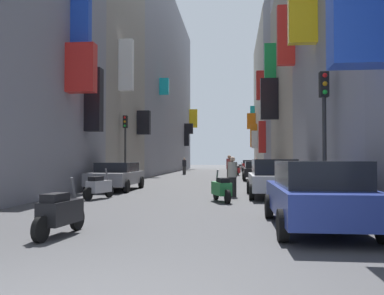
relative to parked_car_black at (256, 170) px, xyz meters
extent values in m
plane|color=#424244|center=(-3.45, 4.86, -0.71)|extent=(140.00, 140.00, 0.00)
cube|color=black|center=(-8.07, -10.42, 3.58)|extent=(0.75, 0.60, 2.98)
cube|color=blue|center=(-8.05, -12.13, 6.59)|extent=(0.80, 0.43, 2.41)
cube|color=red|center=(-7.84, -12.61, 4.59)|extent=(1.21, 0.54, 2.04)
cube|color=gray|center=(-11.45, -2.70, 9.23)|extent=(6.00, 9.54, 19.89)
cube|color=white|center=(-8.02, -4.92, 6.50)|extent=(0.86, 0.41, 3.13)
cube|color=black|center=(-7.99, -0.22, 3.42)|extent=(0.92, 0.56, 1.70)
cube|color=gray|center=(-11.45, 18.47, 9.49)|extent=(6.00, 32.79, 20.40)
cube|color=black|center=(-8.12, 27.35, 4.15)|extent=(0.67, 0.64, 3.08)
cube|color=yellow|center=(-7.83, 33.54, 7.08)|extent=(1.25, 0.38, 2.85)
cube|color=black|center=(-7.85, 27.31, 5.03)|extent=(1.21, 0.58, 1.44)
cube|color=#19B2BF|center=(-8.01, 8.40, 7.58)|extent=(0.88, 0.43, 1.55)
cube|color=red|center=(1.12, -8.09, 7.06)|extent=(0.86, 0.41, 3.04)
cube|color=yellow|center=(1.03, -13.61, 6.38)|extent=(1.04, 0.40, 2.65)
cube|color=#9E9384|center=(4.55, -0.94, 6.10)|extent=(6.00, 12.67, 13.62)
cube|color=black|center=(0.94, -0.42, 4.97)|extent=(1.23, 0.36, 2.87)
cube|color=green|center=(1.13, 1.15, 7.67)|extent=(0.84, 0.45, 3.18)
cube|color=gray|center=(4.55, 9.58, 8.05)|extent=(6.00, 8.38, 17.53)
cube|color=red|center=(1.06, 9.48, 7.71)|extent=(0.97, 0.64, 2.69)
cube|color=red|center=(1.20, 11.16, 2.94)|extent=(0.69, 0.42, 3.11)
cube|color=#BCB29E|center=(4.55, 24.32, 8.25)|extent=(6.00, 21.09, 17.93)
cube|color=#19B2BF|center=(1.21, 32.22, 7.29)|extent=(0.67, 0.51, 2.85)
cube|color=orange|center=(0.93, 29.62, 6.21)|extent=(1.24, 0.43, 2.27)
cube|color=white|center=(1.16, 25.71, 3.40)|extent=(0.77, 0.49, 2.32)
cube|color=orange|center=(1.09, 25.89, 3.94)|extent=(0.93, 0.50, 3.13)
cube|color=black|center=(0.00, 0.05, -0.13)|extent=(1.66, 3.95, 0.57)
cube|color=black|center=(0.00, -0.14, 0.39)|extent=(1.46, 2.21, 0.47)
cylinder|color=black|center=(-0.83, 1.36, -0.41)|extent=(0.18, 0.60, 0.60)
cylinder|color=black|center=(0.83, 1.36, -0.41)|extent=(0.18, 0.60, 0.60)
cylinder|color=black|center=(-0.83, -1.25, -0.41)|extent=(0.18, 0.60, 0.60)
cylinder|color=black|center=(0.83, -1.25, -0.41)|extent=(0.18, 0.60, 0.60)
cube|color=navy|center=(0.26, -19.81, -0.10)|extent=(1.77, 4.47, 0.62)
cube|color=black|center=(0.26, -20.03, 0.48)|extent=(1.56, 2.50, 0.54)
cylinder|color=black|center=(-0.62, -18.33, -0.41)|extent=(0.18, 0.60, 0.60)
cylinder|color=black|center=(1.15, -18.33, -0.41)|extent=(0.18, 0.60, 0.60)
cylinder|color=black|center=(-0.62, -21.28, -0.41)|extent=(0.18, 0.60, 0.60)
cylinder|color=black|center=(1.15, -21.28, -0.41)|extent=(0.18, 0.60, 0.60)
cube|color=#B7B7BC|center=(0.03, -12.44, -0.11)|extent=(1.81, 4.20, 0.60)
cube|color=black|center=(0.03, -12.65, 0.49)|extent=(1.59, 2.35, 0.59)
cylinder|color=black|center=(-0.87, -11.05, -0.41)|extent=(0.18, 0.60, 0.60)
cylinder|color=black|center=(0.94, -11.05, -0.41)|extent=(0.18, 0.60, 0.60)
cylinder|color=black|center=(-0.87, -13.82, -0.41)|extent=(0.18, 0.60, 0.60)
cylinder|color=black|center=(0.94, -13.82, -0.41)|extent=(0.18, 0.60, 0.60)
cube|color=#B21E1E|center=(0.44, 27.22, -0.11)|extent=(1.79, 4.47, 0.60)
cube|color=black|center=(0.44, 27.00, 0.41)|extent=(1.57, 2.50, 0.46)
cylinder|color=black|center=(-0.45, 28.70, -0.41)|extent=(0.18, 0.60, 0.60)
cylinder|color=black|center=(1.33, 28.70, -0.41)|extent=(0.18, 0.60, 0.60)
cylinder|color=black|center=(-0.45, 25.75, -0.41)|extent=(0.18, 0.60, 0.60)
cylinder|color=black|center=(1.33, 25.75, -0.41)|extent=(0.18, 0.60, 0.60)
cube|color=slate|center=(-7.17, -9.74, -0.12)|extent=(1.79, 4.30, 0.58)
cube|color=black|center=(-7.17, -9.53, 0.39)|extent=(1.58, 2.41, 0.45)
cylinder|color=black|center=(-6.28, -11.16, -0.41)|extent=(0.18, 0.60, 0.60)
cylinder|color=black|center=(-8.07, -11.16, -0.41)|extent=(0.18, 0.60, 0.60)
cylinder|color=black|center=(-6.28, -8.32, -0.41)|extent=(0.18, 0.60, 0.60)
cylinder|color=black|center=(-8.07, -8.32, -0.41)|extent=(0.18, 0.60, 0.60)
cube|color=black|center=(-4.90, -21.15, -0.25)|extent=(0.56, 1.12, 0.45)
cube|color=black|center=(-4.92, -21.35, 0.06)|extent=(0.38, 0.59, 0.16)
cylinder|color=#4C4C51|center=(-4.84, -20.61, 0.08)|extent=(0.09, 0.28, 0.68)
cylinder|color=black|center=(-4.82, -20.48, -0.47)|extent=(0.15, 0.49, 0.48)
cylinder|color=black|center=(-4.97, -21.81, -0.47)|extent=(0.15, 0.49, 0.48)
cube|color=#ADADB2|center=(-6.58, -13.95, -0.25)|extent=(0.73, 1.15, 0.45)
cube|color=black|center=(-6.64, -14.14, 0.06)|extent=(0.47, 0.63, 0.16)
cylinder|color=#4C4C51|center=(-6.43, -13.44, 0.08)|extent=(0.14, 0.28, 0.68)
cylinder|color=black|center=(-6.39, -13.31, -0.47)|extent=(0.23, 0.49, 0.48)
cylinder|color=black|center=(-6.78, -14.59, -0.47)|extent=(0.23, 0.49, 0.48)
cube|color=red|center=(-1.21, 8.11, -0.25)|extent=(0.55, 1.18, 0.45)
cube|color=black|center=(-1.19, 8.32, 0.06)|extent=(0.37, 0.59, 0.16)
cylinder|color=#4C4C51|center=(-1.27, 7.54, 0.08)|extent=(0.09, 0.28, 0.68)
cylinder|color=black|center=(-1.28, 7.39, -0.47)|extent=(0.15, 0.49, 0.48)
cylinder|color=black|center=(-1.14, 8.82, -0.47)|extent=(0.15, 0.49, 0.48)
cube|color=#287F3D|center=(-1.95, -14.49, -0.25)|extent=(0.78, 1.20, 0.45)
cube|color=black|center=(-1.89, -14.69, 0.06)|extent=(0.48, 0.63, 0.16)
cylinder|color=#4C4C51|center=(-2.13, -13.96, 0.08)|extent=(0.14, 0.28, 0.68)
cylinder|color=black|center=(-2.18, -13.83, -0.47)|extent=(0.25, 0.49, 0.48)
cylinder|color=black|center=(-1.73, -15.15, -0.47)|extent=(0.25, 0.49, 0.48)
cube|color=silver|center=(-0.74, 19.43, -0.25)|extent=(0.69, 1.20, 0.45)
cube|color=black|center=(-0.79, 19.63, 0.06)|extent=(0.44, 0.62, 0.16)
cylinder|color=#4C4C51|center=(-0.61, 18.88, 0.08)|extent=(0.12, 0.28, 0.68)
cylinder|color=black|center=(-0.58, 18.74, -0.47)|extent=(0.21, 0.49, 0.48)
cylinder|color=black|center=(-0.91, 20.11, -0.47)|extent=(0.21, 0.49, 0.48)
cylinder|color=#2C2C2C|center=(-1.83, -2.34, -0.28)|extent=(0.43, 0.43, 0.86)
cylinder|color=maroon|center=(-1.83, -2.34, 0.48)|extent=(0.51, 0.51, 0.68)
sphere|color=tan|center=(-1.83, -2.34, 0.94)|extent=(0.23, 0.23, 0.23)
cylinder|color=black|center=(-1.57, -12.44, -0.32)|extent=(0.45, 0.45, 0.78)
cylinder|color=#B2AD9E|center=(-1.57, -12.44, 0.37)|extent=(0.54, 0.54, 0.62)
sphere|color=tan|center=(-1.57, -12.44, 0.79)|extent=(0.21, 0.21, 0.21)
cylinder|color=#2F2F2F|center=(-6.31, 10.03, -0.32)|extent=(0.36, 0.36, 0.78)
cylinder|color=black|center=(-6.31, 10.03, 0.38)|extent=(0.43, 0.43, 0.62)
sphere|color=tan|center=(-6.31, 10.03, 0.80)|extent=(0.21, 0.21, 0.21)
cylinder|color=black|center=(0.69, 11.87, -0.33)|extent=(0.43, 0.43, 0.77)
cylinder|color=black|center=(0.69, 11.87, 0.36)|extent=(0.51, 0.51, 0.61)
sphere|color=tan|center=(0.69, 11.87, 0.77)|extent=(0.21, 0.21, 0.21)
cylinder|color=#2D2D2D|center=(1.18, -16.41, 0.97)|extent=(0.12, 0.12, 3.36)
cube|color=black|center=(1.18, -16.41, 3.03)|extent=(0.26, 0.26, 0.75)
sphere|color=red|center=(1.18, -16.55, 3.28)|extent=(0.14, 0.14, 0.14)
sphere|color=orange|center=(1.18, -16.55, 3.03)|extent=(0.14, 0.14, 0.14)
sphere|color=green|center=(1.18, -16.55, 2.78)|extent=(0.14, 0.14, 0.14)
cylinder|color=#2D2D2D|center=(-8.09, -4.82, 0.99)|extent=(0.12, 0.12, 3.39)
cube|color=black|center=(-8.09, -4.82, 3.06)|extent=(0.26, 0.26, 0.75)
sphere|color=red|center=(-8.09, -4.96, 3.31)|extent=(0.14, 0.14, 0.14)
sphere|color=orange|center=(-8.09, -4.96, 3.06)|extent=(0.14, 0.14, 0.14)
sphere|color=green|center=(-8.09, -4.96, 2.81)|extent=(0.14, 0.14, 0.14)
camera|label=1|loc=(-1.49, -28.81, 0.80)|focal=37.90mm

